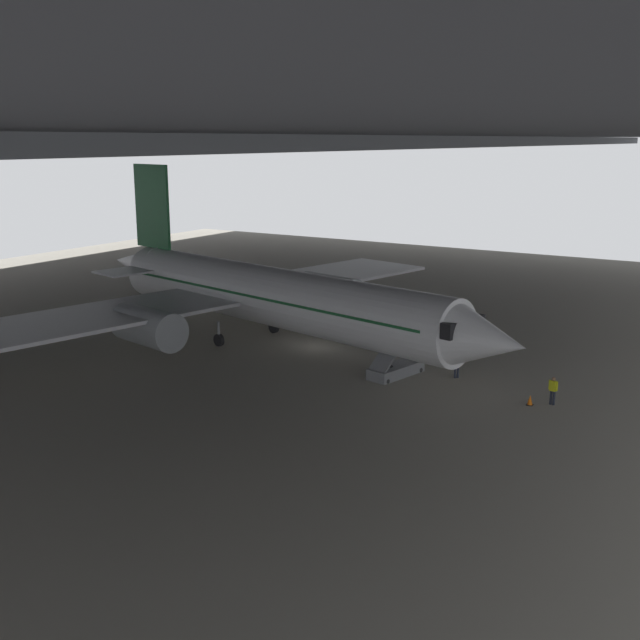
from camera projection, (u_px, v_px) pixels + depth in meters
The scene contains 8 objects.
ground_plane at pixel (305, 349), 54.72m from camera, with size 110.00×110.00×0.00m, color gray.
hangar_structure at pixel (151, 128), 58.13m from camera, with size 121.00×99.00×16.02m.
airplane_main at pixel (268, 296), 54.99m from camera, with size 39.74×40.50×12.59m.
boarding_stairs at pixel (396, 364), 48.51m from camera, with size 4.63×2.35×4.89m.
crew_worker_near_nose at pixel (553, 389), 43.09m from camera, with size 0.30×0.54×1.62m.
crew_worker_by_stairs at pixel (457, 363), 47.95m from camera, with size 0.40×0.44×1.65m.
traffic_cone_orange at pixel (530, 400), 43.16m from camera, with size 0.36×0.36×0.60m.
baggage_tug at pixel (247, 306), 66.22m from camera, with size 2.16×2.50×0.90m.
Camera 1 is at (-44.44, -28.50, 14.58)m, focal length 43.18 mm.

